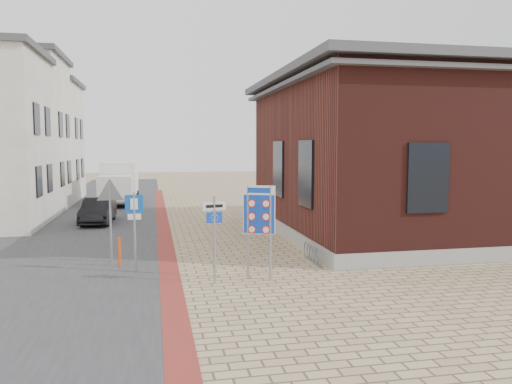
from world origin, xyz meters
name	(u,v)px	position (x,y,z in m)	size (l,w,h in m)	color
ground	(245,285)	(0.00, 0.00, 0.00)	(120.00, 120.00, 0.00)	tan
road_strip	(96,215)	(-5.50, 15.00, 0.01)	(7.00, 60.00, 0.02)	#38383A
curb_strip	(163,228)	(-2.00, 10.00, 0.01)	(0.60, 40.00, 0.02)	maroon
brick_building	(416,153)	(8.99, 7.00, 3.49)	(13.00, 13.00, 6.80)	gray
townhouse_mid	(0,132)	(-10.99, 18.00, 4.57)	(7.40, 6.40, 9.10)	beige
townhouse_far	(26,140)	(-10.99, 24.00, 4.17)	(7.40, 6.40, 8.30)	beige
bike_rack	(312,254)	(2.65, 2.20, 0.26)	(0.08, 1.80, 0.60)	slate
sedan	(98,211)	(-5.10, 12.20, 0.63)	(1.33, 3.82, 1.26)	black
box_truck	(119,183)	(-4.60, 20.24, 1.42)	(2.41, 5.32, 2.74)	slate
border_sign	(259,212)	(0.50, 0.50, 1.93)	(0.87, 0.39, 2.69)	gray
essen_sign	(214,226)	(-0.80, 0.30, 1.60)	(0.65, 0.16, 2.43)	gray
parking_sign	(134,218)	(-2.99, 2.00, 1.64)	(0.53, 0.07, 2.42)	gray
yield_sign	(110,199)	(-3.80, 3.50, 2.08)	(0.96, 0.12, 2.71)	gray
bollard	(119,252)	(-3.50, 2.80, 0.47)	(0.08, 0.08, 0.93)	#F6460C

